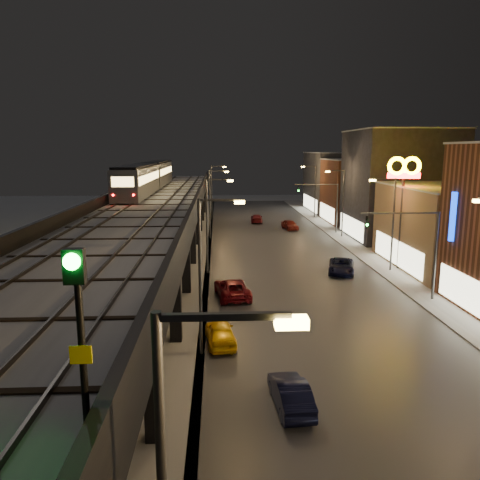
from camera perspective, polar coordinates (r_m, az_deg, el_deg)
name	(u,v)px	position (r m, az deg, el deg)	size (l,w,h in m)	color
road_surface	(287,262)	(49.13, 5.73, -2.72)	(17.00, 120.00, 0.06)	#46474D
sidewalk_right	(381,261)	(51.54, 16.81, -2.45)	(4.00, 120.00, 0.14)	#9FA1A8
under_viaduct_pavement	(157,264)	(49.01, -10.10, -2.87)	(11.00, 120.00, 0.06)	#9FA1A8
elevated_viaduct	(151,214)	(44.90, -10.83, 3.11)	(9.00, 100.00, 6.30)	black
viaduct_trackbed	(150,206)	(44.93, -10.86, 4.10)	(8.40, 100.00, 0.32)	#B2B7C1
viaduct_parapet_streetside	(197,201)	(44.51, -5.29, 4.79)	(0.30, 100.00, 1.10)	black
viaduct_parapet_far	(104,201)	(45.72, -16.28, 4.56)	(0.30, 100.00, 1.10)	black
building_c	(459,228)	(50.71, 25.12, 1.39)	(12.20, 15.20, 8.16)	#886D4E
building_d	(399,185)	(64.86, 18.78, 6.37)	(12.20, 13.20, 14.16)	#2A2B36
building_e	(365,191)	(78.17, 14.96, 5.78)	(12.20, 12.20, 10.16)	brown
building_f	(342,182)	(91.53, 12.32, 6.91)	(12.20, 16.20, 11.16)	#424246
streetlight_left_1	(205,266)	(26.00, -4.31, -3.19)	(2.57, 0.28, 9.00)	#38383A
streetlight_left_2	(210,219)	(43.68, -3.71, 2.56)	(2.57, 0.28, 9.00)	#38383A
streetlight_right_2	(391,218)	(46.66, 17.88, 2.59)	(2.56, 0.28, 9.00)	#38383A
streetlight_left_3	(212,199)	(61.54, -3.45, 4.99)	(2.57, 0.28, 9.00)	#38383A
streetlight_right_3	(341,199)	(63.69, 12.23, 4.96)	(2.56, 0.28, 9.00)	#38383A
streetlight_left_4	(213,188)	(79.47, -3.31, 6.32)	(2.57, 0.28, 9.00)	#38383A
streetlight_right_4	(314,188)	(81.14, 8.97, 6.30)	(2.56, 0.28, 9.00)	#38383A
traffic_light_rig_a	(422,244)	(38.23, 21.25, -0.48)	(6.10, 0.34, 7.00)	#38383A
traffic_light_rig_b	(329,202)	(66.44, 10.80, 4.61)	(6.10, 0.34, 7.00)	#38383A
subway_train	(149,176)	(61.75, -11.07, 7.67)	(2.81, 33.84, 3.36)	gray
rail_signal	(77,303)	(8.52, -19.20, -7.30)	(0.38, 0.45, 3.32)	black
car_taxi	(220,334)	(28.66, -2.40, -11.36)	(1.66, 4.12, 1.40)	yellow
car_near_white	(290,394)	(22.43, 6.17, -18.19)	(1.43, 4.09, 1.35)	black
car_mid_silver	(232,289)	(37.24, -0.95, -6.00)	(2.41, 5.24, 1.46)	maroon
car_mid_dark	(257,219)	(75.57, 2.04, 2.60)	(1.82, 4.48, 1.30)	maroon
car_onc_dark	(341,267)	(45.41, 12.25, -3.19)	(2.30, 4.99, 1.39)	black
car_onc_red	(290,225)	(69.18, 6.10, 1.82)	(1.66, 4.13, 1.41)	maroon
sign_mcdonalds	(404,177)	(47.37, 19.33, 7.26)	(3.24, 0.40, 10.96)	#38383A
sign_carwash	(461,226)	(38.64, 25.37, 1.59)	(1.64, 0.35, 8.51)	#38383A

